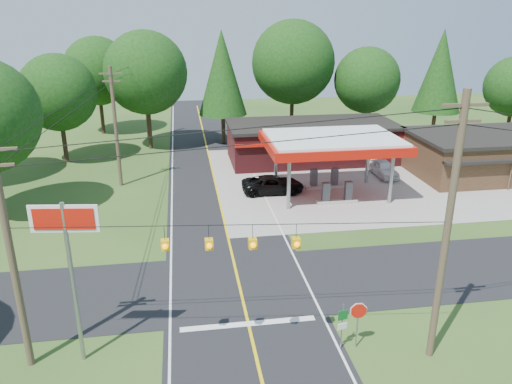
{
  "coord_description": "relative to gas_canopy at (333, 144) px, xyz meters",
  "views": [
    {
      "loc": [
        -2.71,
        -23.63,
        14.12
      ],
      "look_at": [
        2.0,
        7.0,
        2.8
      ],
      "focal_mm": 35.0,
      "sensor_mm": 36.0,
      "label": 1
    }
  ],
  "objects": [
    {
      "name": "convenience_store",
      "position": [
        1.0,
        9.98,
        -2.35
      ],
      "size": [
        16.4,
        7.55,
        3.8
      ],
      "color": "#55181B",
      "rests_on": "ground"
    },
    {
      "name": "utility_pole_far_left",
      "position": [
        -17.0,
        5.0,
        0.93
      ],
      "size": [
        1.8,
        0.3,
        10.0
      ],
      "color": "#473828",
      "rests_on": "ground"
    },
    {
      "name": "utility_pole_near_right",
      "position": [
        -1.5,
        -20.0,
        1.69
      ],
      "size": [
        1.8,
        0.3,
        11.5
      ],
      "color": "#473828",
      "rests_on": "ground"
    },
    {
      "name": "utility_pole_near_left",
      "position": [
        -18.5,
        -18.0,
        0.93
      ],
      "size": [
        1.8,
        0.3,
        10.0
      ],
      "color": "#473828",
      "rests_on": "ground"
    },
    {
      "name": "octagonal_stop_sign",
      "position": [
        -4.5,
        -19.01,
        -2.58
      ],
      "size": [
        0.8,
        0.12,
        2.27
      ],
      "color": "gray",
      "rests_on": "ground"
    },
    {
      "name": "overhead_beacons",
      "position": [
        -10.0,
        -19.0,
        1.95
      ],
      "size": [
        17.04,
        2.04,
        1.03
      ],
      "color": "black",
      "rests_on": "ground"
    },
    {
      "name": "big_stop_sign",
      "position": [
        -16.35,
        -18.01,
        1.15
      ],
      "size": [
        2.67,
        0.44,
        7.23
      ],
      "color": "gray",
      "rests_on": "ground"
    },
    {
      "name": "treeline_backdrop",
      "position": [
        -8.18,
        11.01,
        3.22
      ],
      "size": [
        70.27,
        51.59,
        13.3
      ],
      "color": "#332316",
      "rests_on": "ground"
    },
    {
      "name": "cross_road",
      "position": [
        -9.0,
        -13.0,
        -4.25
      ],
      "size": [
        70.0,
        7.0,
        0.02
      ],
      "primitive_type": "cube",
      "color": "black",
      "rests_on": "ground"
    },
    {
      "name": "lane_center_yellow",
      "position": [
        -9.0,
        -13.0,
        -4.24
      ],
      "size": [
        0.15,
        110.0,
        0.0
      ],
      "primitive_type": "cube",
      "color": "yellow",
      "rests_on": "main_highway"
    },
    {
      "name": "main_highway",
      "position": [
        -9.0,
        -13.0,
        -4.26
      ],
      "size": [
        8.0,
        120.0,
        0.02
      ],
      "primitive_type": "cube",
      "color": "black",
      "rests_on": "ground"
    },
    {
      "name": "ground",
      "position": [
        -9.0,
        -13.0,
        -4.27
      ],
      "size": [
        120.0,
        120.0,
        0.0
      ],
      "primitive_type": "plane",
      "color": "#284B1A",
      "rests_on": "ground"
    },
    {
      "name": "sedan_car",
      "position": [
        6.2,
        4.0,
        -3.56
      ],
      "size": [
        4.15,
        4.15,
        1.41
      ],
      "primitive_type": "imported",
      "rotation": [
        0.0,
        0.0,
        -0.0
      ],
      "color": "white",
      "rests_on": "ground"
    },
    {
      "name": "route_sign_post",
      "position": [
        -5.2,
        -19.02,
        -2.92
      ],
      "size": [
        0.46,
        0.14,
        2.27
      ],
      "color": "gray",
      "rests_on": "ground"
    },
    {
      "name": "gas_canopy",
      "position": [
        0.0,
        0.0,
        0.0
      ],
      "size": [
        10.6,
        7.4,
        4.88
      ],
      "color": "gray",
      "rests_on": "ground"
    },
    {
      "name": "suv_car",
      "position": [
        -4.5,
        1.19,
        -3.56
      ],
      "size": [
        5.16,
        5.16,
        1.41
      ],
      "primitive_type": "imported",
      "rotation": [
        0.0,
        0.0,
        1.55
      ],
      "color": "black",
      "rests_on": "ground"
    },
    {
      "name": "utility_pole_north",
      "position": [
        -15.5,
        22.0,
        0.48
      ],
      "size": [
        0.3,
        0.3,
        9.5
      ],
      "color": "#473828",
      "rests_on": "ground"
    }
  ]
}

